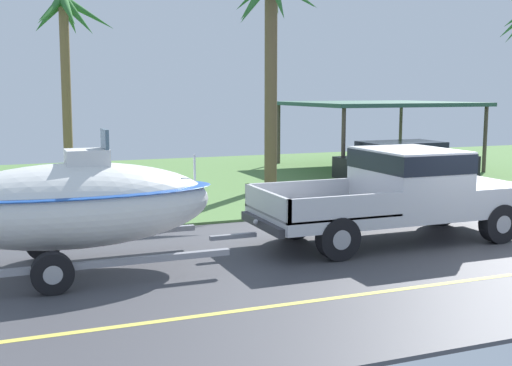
{
  "coord_description": "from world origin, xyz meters",
  "views": [
    {
      "loc": [
        -8.53,
        -9.96,
        3.05
      ],
      "look_at": [
        -3.71,
        2.26,
        1.17
      ],
      "focal_mm": 45.36,
      "sensor_mm": 36.0,
      "label": 1
    }
  ],
  "objects_px": {
    "carport_awning": "(377,105)",
    "palm_tree_near_right": "(66,33)",
    "parked_sedan_near": "(405,163)",
    "palm_tree_mid": "(271,26)",
    "pickup_truck_towing": "(407,189)",
    "boat_on_trailer": "(74,205)"
  },
  "relations": [
    {
      "from": "carport_awning",
      "to": "palm_tree_near_right",
      "type": "bearing_deg",
      "value": 166.48
    },
    {
      "from": "parked_sedan_near",
      "to": "palm_tree_mid",
      "type": "bearing_deg",
      "value": 176.93
    },
    {
      "from": "carport_awning",
      "to": "parked_sedan_near",
      "type": "bearing_deg",
      "value": -107.4
    },
    {
      "from": "pickup_truck_towing",
      "to": "boat_on_trailer",
      "type": "relative_size",
      "value": 0.99
    },
    {
      "from": "palm_tree_near_right",
      "to": "boat_on_trailer",
      "type": "bearing_deg",
      "value": -95.42
    },
    {
      "from": "boat_on_trailer",
      "to": "palm_tree_near_right",
      "type": "height_order",
      "value": "palm_tree_near_right"
    },
    {
      "from": "boat_on_trailer",
      "to": "palm_tree_near_right",
      "type": "relative_size",
      "value": 0.9
    },
    {
      "from": "palm_tree_mid",
      "to": "boat_on_trailer",
      "type": "bearing_deg",
      "value": -132.33
    },
    {
      "from": "boat_on_trailer",
      "to": "parked_sedan_near",
      "type": "bearing_deg",
      "value": 31.65
    },
    {
      "from": "palm_tree_near_right",
      "to": "carport_awning",
      "type": "bearing_deg",
      "value": -13.52
    },
    {
      "from": "pickup_truck_towing",
      "to": "carport_awning",
      "type": "bearing_deg",
      "value": 60.96
    },
    {
      "from": "pickup_truck_towing",
      "to": "parked_sedan_near",
      "type": "relative_size",
      "value": 1.25
    },
    {
      "from": "boat_on_trailer",
      "to": "parked_sedan_near",
      "type": "relative_size",
      "value": 1.27
    },
    {
      "from": "boat_on_trailer",
      "to": "palm_tree_mid",
      "type": "xyz_separation_m",
      "value": [
        6.62,
        7.27,
        3.79
      ]
    },
    {
      "from": "pickup_truck_towing",
      "to": "parked_sedan_near",
      "type": "bearing_deg",
      "value": 55.75
    },
    {
      "from": "pickup_truck_towing",
      "to": "carport_awning",
      "type": "height_order",
      "value": "carport_awning"
    },
    {
      "from": "boat_on_trailer",
      "to": "carport_awning",
      "type": "relative_size",
      "value": 0.92
    },
    {
      "from": "carport_awning",
      "to": "palm_tree_mid",
      "type": "distance_m",
      "value": 7.24
    },
    {
      "from": "pickup_truck_towing",
      "to": "palm_tree_near_right",
      "type": "relative_size",
      "value": 0.89
    },
    {
      "from": "palm_tree_near_right",
      "to": "palm_tree_mid",
      "type": "bearing_deg",
      "value": -48.72
    },
    {
      "from": "carport_awning",
      "to": "palm_tree_mid",
      "type": "height_order",
      "value": "palm_tree_mid"
    },
    {
      "from": "pickup_truck_towing",
      "to": "palm_tree_mid",
      "type": "relative_size",
      "value": 0.87
    }
  ]
}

